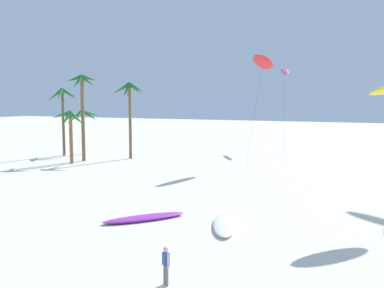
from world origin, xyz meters
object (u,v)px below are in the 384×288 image
object	(u,v)px
palm_tree_4	(82,93)
person_near_right	(166,264)
flying_kite_0	(263,62)
grounded_kite_0	(144,218)
palm_tree_2	(130,98)
palm_tree_3	(70,122)
palm_tree_1	(83,118)
grounded_kite_1	(225,224)
palm_tree_0	(63,101)
flying_kite_1	(285,71)

from	to	relation	value
palm_tree_4	person_near_right	bearing A→B (deg)	-45.51
flying_kite_0	grounded_kite_0	world-z (taller)	flying_kite_0
palm_tree_2	flying_kite_0	size ratio (longest dim) A/B	0.75
palm_tree_3	palm_tree_2	bearing A→B (deg)	58.33
palm_tree_1	palm_tree_3	xyz separation A→B (m)	(4.22, -7.45, -0.13)
palm_tree_2	flying_kite_0	bearing A→B (deg)	10.64
grounded_kite_1	palm_tree_4	bearing A→B (deg)	144.60
palm_tree_0	flying_kite_0	world-z (taller)	flying_kite_0
grounded_kite_1	flying_kite_1	bearing A→B (deg)	98.23
palm_tree_1	flying_kite_1	distance (m)	31.14
palm_tree_0	palm_tree_3	xyz separation A→B (m)	(5.81, -5.38, -2.47)
palm_tree_4	flying_kite_1	distance (m)	31.36
palm_tree_3	grounded_kite_0	size ratio (longest dim) A/B	1.31
palm_tree_2	person_near_right	size ratio (longest dim) A/B	6.13
palm_tree_2	grounded_kite_0	size ratio (longest dim) A/B	2.04
palm_tree_2	flying_kite_1	distance (m)	25.66
palm_tree_3	palm_tree_4	distance (m)	4.09
palm_tree_0	flying_kite_1	xyz separation A→B (m)	(24.88, 21.55, 4.54)
palm_tree_0	palm_tree_3	distance (m)	8.29
flying_kite_1	grounded_kite_1	xyz separation A→B (m)	(6.15, -42.55, -11.78)
palm_tree_1	palm_tree_2	distance (m)	8.74
palm_tree_4	grounded_kite_1	xyz separation A→B (m)	(25.26, -17.95, -8.12)
palm_tree_0	palm_tree_1	world-z (taller)	palm_tree_0
palm_tree_1	grounded_kite_0	xyz separation A→B (m)	(24.48, -23.97, -4.91)
palm_tree_2	person_near_right	world-z (taller)	palm_tree_2
palm_tree_0	flying_kite_1	size ratio (longest dim) A/B	0.71
flying_kite_1	grounded_kite_1	bearing A→B (deg)	-81.77
grounded_kite_0	grounded_kite_1	xyz separation A→B (m)	(4.97, 0.91, 0.01)
palm_tree_4	palm_tree_0	bearing A→B (deg)	152.23
palm_tree_0	flying_kite_0	xyz separation A→B (m)	(26.23, 4.25, 4.44)
palm_tree_0	palm_tree_1	bearing A→B (deg)	52.44
grounded_kite_0	grounded_kite_1	size ratio (longest dim) A/B	0.91
grounded_kite_0	palm_tree_3	bearing A→B (deg)	140.80
palm_tree_0	grounded_kite_1	world-z (taller)	palm_tree_0
flying_kite_1	grounded_kite_1	size ratio (longest dim) A/B	2.48
palm_tree_1	flying_kite_0	xyz separation A→B (m)	(24.64, 2.19, 6.78)
palm_tree_0	grounded_kite_1	size ratio (longest dim) A/B	1.75
palm_tree_3	flying_kite_0	world-z (taller)	flying_kite_0
palm_tree_2	palm_tree_4	world-z (taller)	palm_tree_4
palm_tree_4	grounded_kite_0	bearing A→B (deg)	-42.90
palm_tree_0	flying_kite_0	size ratio (longest dim) A/B	0.70
flying_kite_1	person_near_right	world-z (taller)	flying_kite_1
palm_tree_3	palm_tree_4	size ratio (longest dim) A/B	0.59
palm_tree_0	grounded_kite_0	world-z (taller)	palm_tree_0
palm_tree_1	person_near_right	world-z (taller)	palm_tree_1
palm_tree_3	flying_kite_0	xyz separation A→B (m)	(20.42, 9.63, 6.91)
palm_tree_0	grounded_kite_1	xyz separation A→B (m)	(31.03, -20.99, -7.24)
flying_kite_0	palm_tree_1	bearing A→B (deg)	-174.93
palm_tree_0	palm_tree_2	size ratio (longest dim) A/B	0.94
flying_kite_1	grounded_kite_1	distance (m)	44.57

